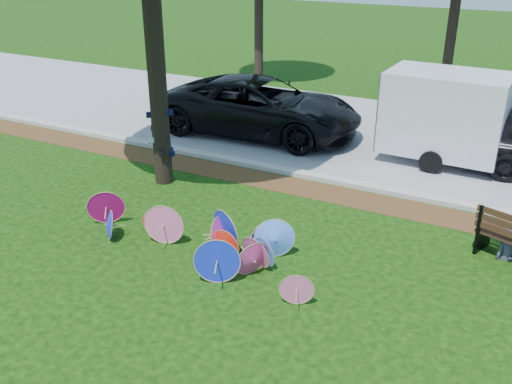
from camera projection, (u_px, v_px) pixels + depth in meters
ground at (183, 270)px, 10.65m from camera, size 90.00×90.00×0.00m
mulch_strip at (285, 184)px, 14.28m from camera, size 90.00×1.00×0.01m
curb at (296, 173)px, 14.82m from camera, size 90.00×0.30×0.12m
street at (349, 131)px, 18.19m from camera, size 90.00×8.00×0.01m
parasol_pile at (210, 238)px, 10.99m from camera, size 5.52×1.82×0.92m
black_van at (260, 107)px, 17.56m from camera, size 6.35×3.15×1.73m
cargo_trailer at (445, 113)px, 15.19m from camera, size 3.15×2.06×2.75m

